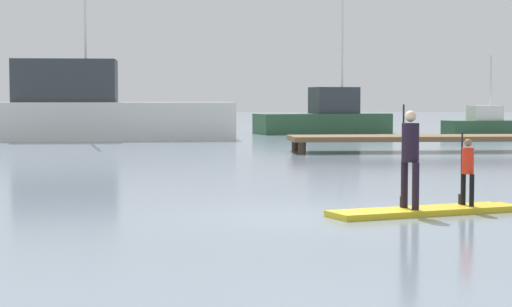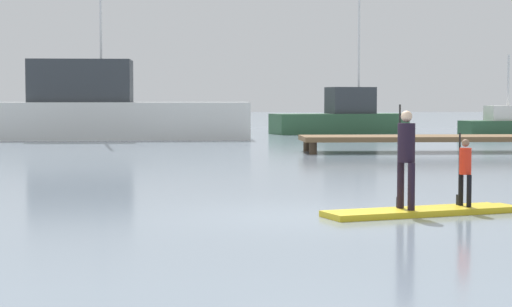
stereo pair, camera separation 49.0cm
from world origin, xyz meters
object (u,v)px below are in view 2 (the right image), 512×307
paddler_adult (406,153)px  fishing_boat_white_large (94,112)px  fishing_boat_green_midground (507,125)px  paddler_child_solo (465,168)px  trawler_grey_distant (342,118)px  paddleboard_near (422,211)px

paddler_adult → fishing_boat_white_large: fishing_boat_white_large is taller
fishing_boat_white_large → fishing_boat_green_midground: bearing=10.2°
paddler_child_solo → fishing_boat_green_midground: bearing=70.3°
paddler_child_solo → fishing_boat_white_large: bearing=108.8°
paddler_child_solo → trawler_grey_distant: (3.23, 35.39, 0.13)m
paddleboard_near → trawler_grey_distant: trawler_grey_distant is taller
paddler_adult → paddler_child_solo: size_ratio=1.40×
paddleboard_near → fishing_boat_green_midground: (12.34, 32.56, 0.51)m
trawler_grey_distant → fishing_boat_white_large: bearing=-151.8°
fishing_boat_white_large → paddler_adult: bearing=-73.5°
paddler_adult → paddler_child_solo: 1.20m
paddler_child_solo → fishing_boat_white_large: fishing_boat_white_large is taller
paddler_child_solo → trawler_grey_distant: bearing=84.8°
fishing_boat_green_midground → paddler_adult: bearing=-111.2°
paddleboard_near → fishing_boat_green_midground: size_ratio=0.67×
paddler_child_solo → paddler_adult: bearing=-161.3°
fishing_boat_white_large → paddler_child_solo: bearing=-71.2°
fishing_boat_white_large → fishing_boat_green_midground: fishing_boat_white_large is taller
fishing_boat_white_large → fishing_boat_green_midground: size_ratio=2.74×
paddleboard_near → trawler_grey_distant: size_ratio=0.45×
fishing_boat_white_large → fishing_boat_green_midground: 21.57m
paddler_adult → fishing_boat_green_midground: bearing=68.8°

